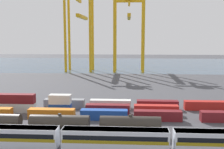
{
  "coord_description": "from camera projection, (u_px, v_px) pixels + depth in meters",
  "views": [
    {
      "loc": [
        12.04,
        -69.29,
        21.39
      ],
      "look_at": [
        6.9,
        15.51,
        9.43
      ],
      "focal_mm": 43.93,
      "sensor_mm": 36.0,
      "label": 1
    }
  ],
  "objects": [
    {
      "name": "shipping_container_18",
      "position": [
        19.0,
        103.0,
        83.15
      ],
      "size": [
        6.04,
        2.44,
        2.6
      ],
      "primitive_type": "cube",
      "color": "slate",
      "rests_on": "ground_plane"
    },
    {
      "name": "shipping_container_21",
      "position": [
        157.0,
        105.0,
        80.66
      ],
      "size": [
        12.1,
        2.44,
        2.6
      ],
      "primitive_type": "cube",
      "color": "maroon",
      "rests_on": "ground_plane"
    },
    {
      "name": "shipping_container_12",
      "position": [
        60.0,
        108.0,
        76.83
      ],
      "size": [
        6.04,
        2.44,
        2.6
      ],
      "primitive_type": "cube",
      "color": "#1C4299",
      "rests_on": "ground_plane"
    },
    {
      "name": "shipping_container_6",
      "position": [
        213.0,
        116.0,
        68.94
      ],
      "size": [
        6.04,
        2.44,
        2.6
      ],
      "primitive_type": "cube",
      "color": "maroon",
      "rests_on": "ground_plane"
    },
    {
      "name": "shipping_container_22",
      "position": [
        205.0,
        105.0,
        79.83
      ],
      "size": [
        12.1,
        2.44,
        2.6
      ],
      "primitive_type": "cube",
      "color": "#AD211C",
      "rests_on": "ground_plane"
    },
    {
      "name": "shipping_container_20",
      "position": [
        110.0,
        104.0,
        81.49
      ],
      "size": [
        12.1,
        2.44,
        2.6
      ],
      "primitive_type": "cube",
      "color": "silver",
      "rests_on": "ground_plane"
    },
    {
      "name": "passenger_train",
      "position": [
        115.0,
        138.0,
        52.11
      ],
      "size": [
        62.71,
        3.14,
        3.9
      ],
      "color": "silver",
      "rests_on": "ground_plane"
    },
    {
      "name": "shipping_container_15",
      "position": [
        156.0,
        110.0,
        75.24
      ],
      "size": [
        12.1,
        2.44,
        2.6
      ],
      "primitive_type": "cube",
      "color": "#AD211C",
      "rests_on": "ground_plane"
    },
    {
      "name": "ground_plane",
      "position": [
        99.0,
        89.0,
        111.73
      ],
      "size": [
        420.0,
        420.0,
        0.0
      ],
      "primitive_type": "plane",
      "color": "#424247"
    },
    {
      "name": "freight_tank_row",
      "position": [
        60.0,
        124.0,
        60.45
      ],
      "size": [
        44.23,
        3.06,
        4.52
      ],
      "color": "#232326",
      "rests_on": "ground_plane"
    },
    {
      "name": "shipping_container_19",
      "position": [
        64.0,
        103.0,
        82.32
      ],
      "size": [
        12.1,
        2.44,
        2.6
      ],
      "primitive_type": "cube",
      "color": "slate",
      "rests_on": "ground_plane"
    },
    {
      "name": "shipping_container_14",
      "position": [
        108.0,
        109.0,
        76.03
      ],
      "size": [
        12.1,
        2.44,
        2.6
      ],
      "primitive_type": "cube",
      "color": "maroon",
      "rests_on": "ground_plane"
    },
    {
      "name": "gantry_crane_west",
      "position": [
        80.0,
        24.0,
        168.18
      ],
      "size": [
        16.53,
        35.85,
        48.06
      ],
      "color": "gold",
      "rests_on": "ground_plane"
    },
    {
      "name": "shipping_container_13",
      "position": [
        60.0,
        99.0,
        76.47
      ],
      "size": [
        6.04,
        2.44,
        2.6
      ],
      "primitive_type": "cube",
      "color": "silver",
      "rests_on": "shipping_container_12"
    },
    {
      "name": "shipping_container_11",
      "position": [
        14.0,
        98.0,
        77.27
      ],
      "size": [
        12.1,
        2.44,
        2.6
      ],
      "primitive_type": "cube",
      "color": "maroon",
      "rests_on": "shipping_container_10"
    },
    {
      "name": "gantry_crane_central",
      "position": [
        129.0,
        25.0,
        166.65
      ],
      "size": [
        18.53,
        36.75,
        45.95
      ],
      "color": "gold",
      "rests_on": "ground_plane"
    },
    {
      "name": "shipping_container_3",
      "position": [
        52.0,
        114.0,
        71.41
      ],
      "size": [
        12.1,
        2.44,
        2.6
      ],
      "primitive_type": "cube",
      "color": "orange",
      "rests_on": "ground_plane"
    },
    {
      "name": "shipping_container_2",
      "position": [
        0.0,
        113.0,
        72.23
      ],
      "size": [
        6.04,
        2.44,
        2.6
      ],
      "primitive_type": "cube",
      "color": "orange",
      "rests_on": "ground_plane"
    },
    {
      "name": "shipping_container_5",
      "position": [
        158.0,
        116.0,
        69.76
      ],
      "size": [
        12.1,
        2.44,
        2.6
      ],
      "primitive_type": "cube",
      "color": "maroon",
      "rests_on": "ground_plane"
    },
    {
      "name": "harbour_water",
      "position": [
        113.0,
        64.0,
        211.01
      ],
      "size": [
        400.0,
        110.0,
        0.01
      ],
      "primitive_type": "cube",
      "color": "#384C60",
      "rests_on": "ground_plane"
    },
    {
      "name": "shipping_container_10",
      "position": [
        14.0,
        107.0,
        77.63
      ],
      "size": [
        12.1,
        2.44,
        2.6
      ],
      "primitive_type": "cube",
      "color": "silver",
      "rests_on": "ground_plane"
    },
    {
      "name": "shipping_container_4",
      "position": [
        104.0,
        115.0,
        70.59
      ],
      "size": [
        12.1,
        2.44,
        2.6
      ],
      "primitive_type": "cube",
      "color": "#1C4299",
      "rests_on": "ground_plane"
    }
  ]
}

